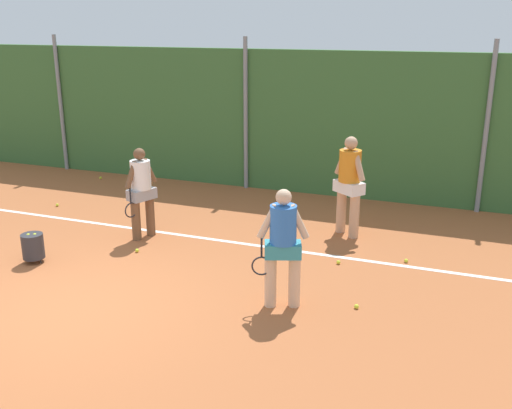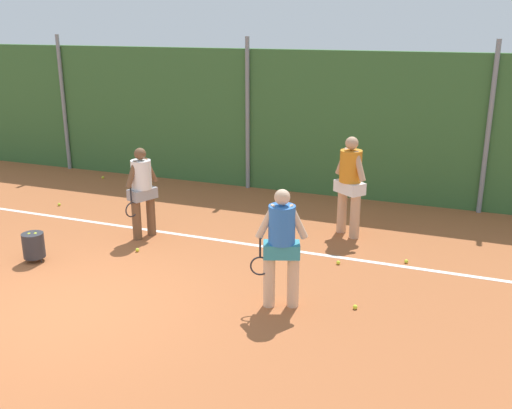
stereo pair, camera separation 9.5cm
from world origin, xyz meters
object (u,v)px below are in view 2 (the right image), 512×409
object	(u,v)px
player_midcourt	(142,188)
tennis_ball_5	(59,204)
player_backcourt_far	(350,181)
tennis_ball_4	(137,250)
ball_hopper	(34,245)
tennis_ball_1	(103,177)
tennis_ball_3	(406,261)
player_foreground_near	(281,242)
tennis_ball_2	(338,263)
tennis_ball_0	(355,307)

from	to	relation	value
player_midcourt	tennis_ball_5	distance (m)	3.09
player_backcourt_far	tennis_ball_4	world-z (taller)	player_backcourt_far
ball_hopper	tennis_ball_1	bearing A→B (deg)	113.57
tennis_ball_3	player_midcourt	bearing A→B (deg)	-173.78
ball_hopper	player_midcourt	bearing A→B (deg)	56.75
player_foreground_near	ball_hopper	xyz separation A→B (m)	(-4.39, 0.02, -0.68)
player_backcourt_far	tennis_ball_5	world-z (taller)	player_backcourt_far
tennis_ball_2	tennis_ball_4	xyz separation A→B (m)	(-3.43, -0.74, 0.00)
tennis_ball_0	tennis_ball_3	size ratio (longest dim) A/B	1.00
tennis_ball_1	tennis_ball_4	world-z (taller)	same
player_backcourt_far	tennis_ball_2	bearing A→B (deg)	133.24
tennis_ball_4	tennis_ball_2	bearing A→B (deg)	12.15
player_midcourt	tennis_ball_4	bearing A→B (deg)	42.06
player_foreground_near	tennis_ball_0	bearing A→B (deg)	175.57
player_midcourt	tennis_ball_2	bearing A→B (deg)	111.27
player_midcourt	tennis_ball_1	size ratio (longest dim) A/B	25.81
player_foreground_near	ball_hopper	distance (m)	4.44
tennis_ball_4	tennis_ball_5	world-z (taller)	same
tennis_ball_0	tennis_ball_1	distance (m)	8.91
player_foreground_near	tennis_ball_0	distance (m)	1.41
tennis_ball_1	tennis_ball_4	bearing A→B (deg)	-48.27
player_backcourt_far	tennis_ball_3	size ratio (longest dim) A/B	28.57
tennis_ball_1	tennis_ball_5	xyz separation A→B (m)	(0.49, -2.30, 0.00)
tennis_ball_0	tennis_ball_5	bearing A→B (deg)	161.28
player_backcourt_far	tennis_ball_2	world-z (taller)	player_backcourt_far
tennis_ball_3	tennis_ball_4	world-z (taller)	same
ball_hopper	tennis_ball_5	bearing A→B (deg)	122.19
tennis_ball_4	tennis_ball_3	bearing A→B (deg)	15.08
player_backcourt_far	tennis_ball_5	size ratio (longest dim) A/B	28.57
player_foreground_near	tennis_ball_1	world-z (taller)	player_foreground_near
player_backcourt_far	ball_hopper	size ratio (longest dim) A/B	3.67
tennis_ball_2	ball_hopper	bearing A→B (deg)	-160.17
player_foreground_near	tennis_ball_5	world-z (taller)	player_foreground_near
tennis_ball_4	player_midcourt	bearing A→B (deg)	111.54
player_backcourt_far	tennis_ball_0	distance (m)	3.19
player_backcourt_far	tennis_ball_0	size ratio (longest dim) A/B	28.57
player_midcourt	tennis_ball_3	world-z (taller)	player_midcourt
player_midcourt	tennis_ball_2	xyz separation A→B (m)	(3.70, 0.05, -0.92)
player_midcourt	tennis_ball_0	distance (m)	4.62
player_foreground_near	tennis_ball_4	bearing A→B (deg)	-38.69
player_backcourt_far	tennis_ball_5	xyz separation A→B (m)	(-6.31, -0.52, -1.03)
player_foreground_near	tennis_ball_0	world-z (taller)	player_foreground_near
tennis_ball_2	tennis_ball_3	xyz separation A→B (m)	(1.05, 0.47, 0.00)
tennis_ball_3	tennis_ball_5	size ratio (longest dim) A/B	1.00
player_foreground_near	tennis_ball_0	size ratio (longest dim) A/B	26.18
ball_hopper	tennis_ball_3	xyz separation A→B (m)	(5.86, 2.20, -0.26)
tennis_ball_0	player_backcourt_far	bearing A→B (deg)	104.91
player_backcourt_far	tennis_ball_1	distance (m)	7.10
tennis_ball_0	tennis_ball_5	distance (m)	7.48
tennis_ball_1	tennis_ball_5	bearing A→B (deg)	-78.05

